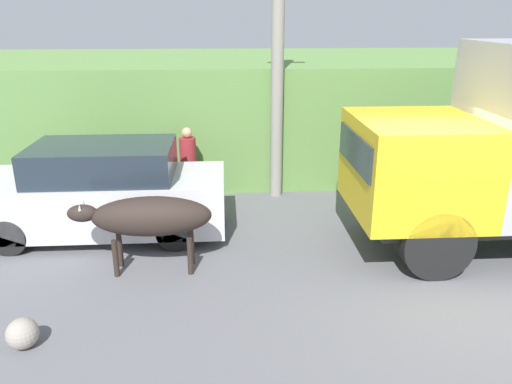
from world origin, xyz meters
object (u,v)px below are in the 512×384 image
object	(u,v)px
brown_cow	(149,217)
roadside_rock	(22,333)
parked_suv	(101,192)
pedestrian_on_hill	(188,162)
utility_pole	(277,73)

from	to	relation	value
brown_cow	roadside_rock	size ratio (longest dim) A/B	5.65
parked_suv	pedestrian_on_hill	xyz separation A→B (m)	(1.51, 1.61, 0.09)
parked_suv	roadside_rock	world-z (taller)	parked_suv
pedestrian_on_hill	utility_pole	bearing A→B (deg)	-161.06
roadside_rock	pedestrian_on_hill	bearing A→B (deg)	70.60
brown_cow	parked_suv	world-z (taller)	parked_suv
pedestrian_on_hill	utility_pole	size ratio (longest dim) A/B	0.32
pedestrian_on_hill	roadside_rock	size ratio (longest dim) A/B	4.24
brown_cow	utility_pole	world-z (taller)	utility_pole
roadside_rock	utility_pole	bearing A→B (deg)	55.35
brown_cow	pedestrian_on_hill	world-z (taller)	pedestrian_on_hill
brown_cow	parked_suv	bearing A→B (deg)	127.50
utility_pole	roadside_rock	bearing A→B (deg)	-124.65
parked_suv	utility_pole	bearing A→B (deg)	29.55
parked_suv	roadside_rock	xyz separation A→B (m)	(-0.27, -3.44, -0.64)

